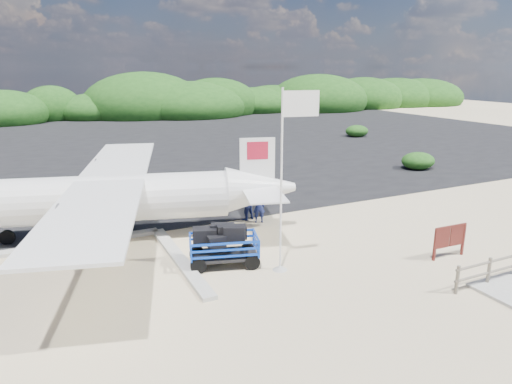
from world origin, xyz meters
TOP-DOWN VIEW (x-y plane):
  - ground at (0.00, 0.00)m, footprint 160.00×160.00m
  - asphalt_apron at (0.00, 30.00)m, footprint 90.00×50.00m
  - lagoon at (-9.00, 1.50)m, footprint 9.00×7.00m
  - vegetation_band at (0.00, 55.00)m, footprint 124.00×8.00m
  - baggage_cart at (-3.08, 0.40)m, footprint 3.09×2.28m
  - flagpole at (-1.37, -0.88)m, footprint 1.40×0.79m
  - signboard at (5.12, -2.73)m, footprint 1.66×0.21m
  - crew_a at (0.25, 4.27)m, footprint 0.67×0.53m
  - crew_b at (-0.14, 4.92)m, footprint 0.93×0.79m
  - aircraft_large at (15.48, 25.63)m, footprint 22.17×22.17m

SIDE VIEW (x-z plane):
  - ground at x=0.00m, z-range 0.00..0.00m
  - asphalt_apron at x=0.00m, z-range -0.02..0.02m
  - lagoon at x=-9.00m, z-range -0.20..0.20m
  - vegetation_band at x=0.00m, z-range -2.20..2.20m
  - baggage_cart at x=-3.08m, z-range -0.69..0.69m
  - flagpole at x=-1.37m, z-range -3.30..3.30m
  - signboard at x=5.12m, z-range -0.68..0.68m
  - aircraft_large at x=15.48m, z-range -2.70..2.70m
  - crew_a at x=0.25m, z-range 0.00..1.61m
  - crew_b at x=-0.14m, z-range 0.00..1.69m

